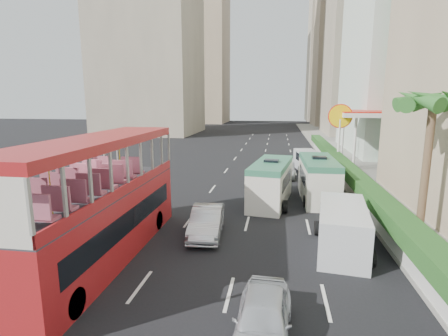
% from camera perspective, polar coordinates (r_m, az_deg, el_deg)
% --- Properties ---
extents(ground_plane, '(200.00, 200.00, 0.00)m').
position_cam_1_polar(ground_plane, '(14.38, 3.63, -15.91)').
color(ground_plane, black).
rests_on(ground_plane, ground).
extents(double_decker_bus, '(2.50, 11.00, 5.06)m').
position_cam_1_polar(double_decker_bus, '(15.13, -19.58, -4.86)').
color(double_decker_bus, '#AB1A1D').
rests_on(double_decker_bus, ground).
extents(car_silver_lane_a, '(1.79, 4.26, 1.37)m').
position_cam_1_polar(car_silver_lane_a, '(17.53, -2.81, -10.78)').
color(car_silver_lane_a, silver).
rests_on(car_silver_lane_a, ground).
extents(van_asset, '(2.50, 5.17, 1.42)m').
position_cam_1_polar(van_asset, '(30.71, 9.24, -1.35)').
color(van_asset, silver).
rests_on(van_asset, ground).
extents(minibus_near, '(2.86, 6.24, 2.66)m').
position_cam_1_polar(minibus_near, '(22.53, 7.66, -2.35)').
color(minibus_near, silver).
rests_on(minibus_near, ground).
extents(minibus_far, '(2.20, 6.20, 2.73)m').
position_cam_1_polar(minibus_far, '(23.97, 15.12, -1.75)').
color(minibus_far, silver).
rests_on(minibus_far, ground).
extents(panel_van_near, '(2.57, 5.09, 1.95)m').
position_cam_1_polar(panel_van_near, '(16.40, 18.74, -9.29)').
color(panel_van_near, silver).
rests_on(panel_van_near, ground).
extents(panel_van_far, '(2.52, 4.68, 1.78)m').
position_cam_1_polar(panel_van_far, '(33.82, 13.51, 1.16)').
color(panel_van_far, silver).
rests_on(panel_van_far, ground).
extents(sidewalk, '(6.00, 120.00, 0.18)m').
position_cam_1_polar(sidewalk, '(39.13, 20.28, 0.90)').
color(sidewalk, '#99968C').
rests_on(sidewalk, ground).
extents(kerb_wall, '(0.30, 44.00, 1.00)m').
position_cam_1_polar(kerb_wall, '(27.88, 19.12, -1.66)').
color(kerb_wall, silver).
rests_on(kerb_wall, sidewalk).
extents(hedge, '(1.10, 44.00, 0.70)m').
position_cam_1_polar(hedge, '(27.71, 19.23, 0.06)').
color(hedge, '#2D6626').
rests_on(hedge, kerb_wall).
extents(palm_tree, '(0.36, 0.36, 6.40)m').
position_cam_1_polar(palm_tree, '(18.34, 30.08, -0.29)').
color(palm_tree, brown).
rests_on(palm_tree, sidewalk).
extents(shell_station, '(6.50, 8.00, 5.50)m').
position_cam_1_polar(shell_station, '(37.06, 22.68, 4.36)').
color(shell_station, silver).
rests_on(shell_station, ground).
extents(tower_far_a, '(14.00, 14.00, 44.00)m').
position_cam_1_polar(tower_far_a, '(97.34, 19.17, 19.61)').
color(tower_far_a, tan).
rests_on(tower_far_a, ground).
extents(tower_far_b, '(14.00, 14.00, 40.00)m').
position_cam_1_polar(tower_far_b, '(118.63, 17.15, 17.09)').
color(tower_far_b, tan).
rests_on(tower_far_b, ground).
extents(tower_left_b, '(16.00, 16.00, 46.00)m').
position_cam_1_polar(tower_left_b, '(106.62, -4.13, 19.90)').
color(tower_left_b, tan).
rests_on(tower_left_b, ground).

